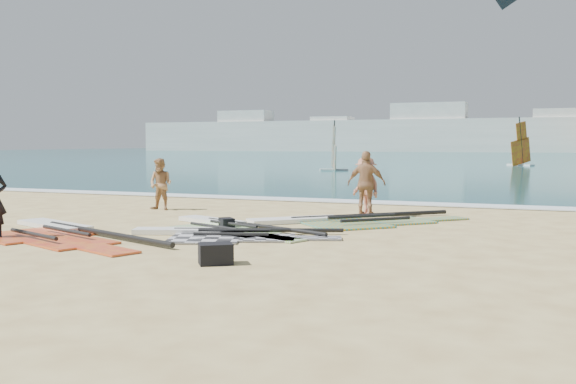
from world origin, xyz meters
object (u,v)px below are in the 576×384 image
at_px(rig_grey, 217,234).
at_px(rig_green, 224,226).
at_px(rig_orange, 345,221).
at_px(rig_red, 59,233).
at_px(gear_bag_near, 216,254).
at_px(gear_bag_far, 227,223).
at_px(beachgoer_mid, 366,186).
at_px(beachgoer_back, 366,184).
at_px(beachgoer_left, 161,184).

xyz_separation_m(rig_grey, rig_green, (-0.51, 1.35, 0.00)).
relative_size(rig_orange, rig_red, 0.92).
height_order(rig_red, gear_bag_near, gear_bag_near).
xyz_separation_m(rig_green, gear_bag_far, (0.08, 0.00, 0.09)).
bearing_deg(rig_green, gear_bag_near, -42.06).
height_order(rig_green, gear_bag_near, gear_bag_near).
height_order(gear_bag_near, beachgoer_mid, beachgoer_mid).
distance_m(rig_grey, gear_bag_near, 3.50).
xyz_separation_m(rig_red, beachgoer_back, (5.85, 6.61, 0.93)).
height_order(rig_orange, beachgoer_mid, beachgoer_mid).
relative_size(rig_green, rig_red, 0.81).
relative_size(rig_green, beachgoer_mid, 2.81).
bearing_deg(beachgoer_back, rig_red, 44.91).
height_order(rig_grey, rig_green, rig_green).
bearing_deg(beachgoer_left, rig_orange, -6.95).
xyz_separation_m(rig_grey, gear_bag_near, (1.63, -3.09, 0.14)).
xyz_separation_m(rig_green, gear_bag_near, (2.14, -4.44, 0.14)).
height_order(rig_red, beachgoer_mid, beachgoer_mid).
bearing_deg(beachgoer_left, beachgoer_mid, 10.78).
bearing_deg(rig_green, beachgoer_back, 78.82).
distance_m(rig_red, gear_bag_far, 4.09).
bearing_deg(beachgoer_mid, rig_red, -91.25).
xyz_separation_m(rig_orange, beachgoer_mid, (0.05, 2.07, 0.84)).
distance_m(rig_red, beachgoer_mid, 9.05).
bearing_deg(rig_green, rig_grey, -47.25).
relative_size(gear_bag_far, beachgoer_back, 0.23).
bearing_deg(rig_orange, rig_green, 179.27).
bearing_deg(gear_bag_far, rig_red, -141.97).
height_order(beachgoer_left, beachgoer_back, beachgoer_back).
bearing_deg(rig_red, rig_green, 59.96).
bearing_deg(rig_red, gear_bag_near, 1.23).
bearing_deg(gear_bag_far, rig_grey, -72.45).
relative_size(beachgoer_mid, beachgoer_back, 0.90).
height_order(rig_orange, gear_bag_near, gear_bag_near).
distance_m(gear_bag_near, beachgoer_mid, 8.90).
bearing_deg(gear_bag_near, beachgoer_left, 128.58).
bearing_deg(rig_orange, gear_bag_far, -179.88).
distance_m(gear_bag_far, beachgoer_back, 4.94).
relative_size(rig_orange, beachgoer_left, 3.32).
bearing_deg(rig_red, gear_bag_far, 59.31).
relative_size(rig_green, beachgoer_left, 2.93).
bearing_deg(rig_orange, beachgoer_mid, 45.17).
height_order(rig_green, rig_red, rig_red).
distance_m(rig_green, gear_bag_far, 0.12).
bearing_deg(gear_bag_near, rig_red, 159.95).
bearing_deg(gear_bag_far, beachgoer_mid, 60.26).
bearing_deg(beachgoer_left, rig_green, -37.89).
distance_m(rig_grey, beachgoer_back, 5.95).
bearing_deg(gear_bag_near, beachgoer_back, 86.20).
relative_size(rig_grey, gear_bag_far, 11.39).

